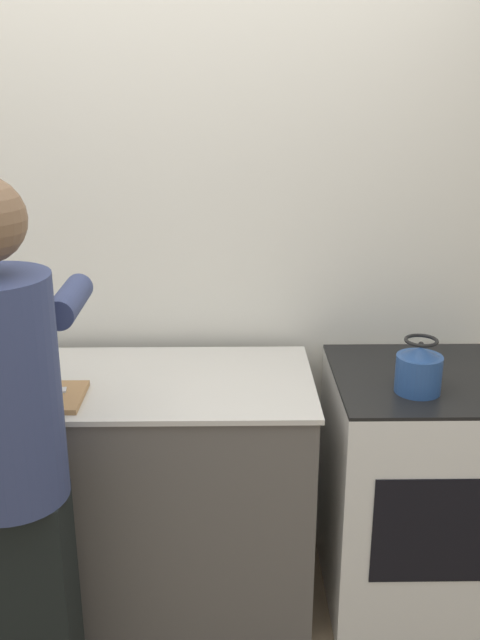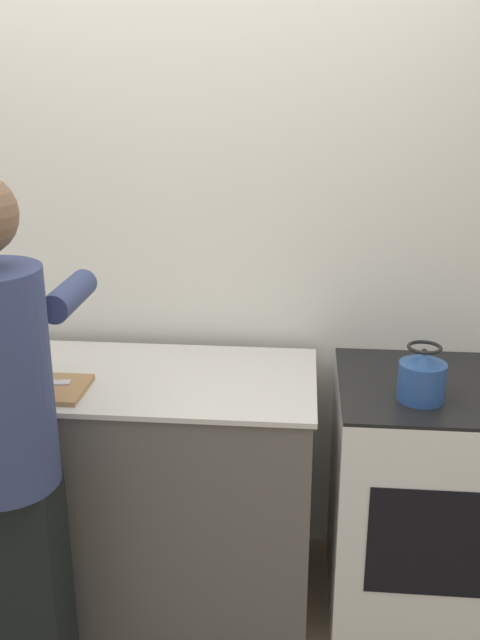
{
  "view_description": "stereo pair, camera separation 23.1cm",
  "coord_description": "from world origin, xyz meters",
  "px_view_note": "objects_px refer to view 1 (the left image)",
  "views": [
    {
      "loc": [
        0.23,
        -1.98,
        1.91
      ],
      "look_at": [
        0.26,
        0.21,
        1.16
      ],
      "focal_mm": 40.0,
      "sensor_mm": 36.0,
      "label": 1
    },
    {
      "loc": [
        0.46,
        -1.97,
        1.91
      ],
      "look_at": [
        0.26,
        0.21,
        1.16
      ],
      "focal_mm": 40.0,
      "sensor_mm": 36.0,
      "label": 2
    }
  ],
  "objects_px": {
    "cutting_board": "(34,397)",
    "knife": "(27,392)",
    "oven": "(414,488)",
    "person": "(10,448)",
    "kettle": "(419,370)"
  },
  "relations": [
    {
      "from": "person",
      "to": "kettle",
      "type": "distance_m",
      "value": 1.31
    },
    {
      "from": "cutting_board",
      "to": "knife",
      "type": "bearing_deg",
      "value": 151.77
    },
    {
      "from": "oven",
      "to": "cutting_board",
      "type": "bearing_deg",
      "value": -172.62
    },
    {
      "from": "person",
      "to": "knife",
      "type": "bearing_deg",
      "value": 97.38
    },
    {
      "from": "kettle",
      "to": "knife",
      "type": "bearing_deg",
      "value": -178.52
    },
    {
      "from": "cutting_board",
      "to": "kettle",
      "type": "bearing_deg",
      "value": 2.09
    },
    {
      "from": "person",
      "to": "knife",
      "type": "xyz_separation_m",
      "value": [
        -0.05,
        0.36,
        0.01
      ]
    },
    {
      "from": "oven",
      "to": "person",
      "type": "relative_size",
      "value": 0.54
    },
    {
      "from": "oven",
      "to": "cutting_board",
      "type": "height_order",
      "value": "cutting_board"
    },
    {
      "from": "cutting_board",
      "to": "person",
      "type": "bearing_deg",
      "value": -86.29
    },
    {
      "from": "knife",
      "to": "kettle",
      "type": "height_order",
      "value": "kettle"
    },
    {
      "from": "oven",
      "to": "person",
      "type": "distance_m",
      "value": 1.48
    },
    {
      "from": "person",
      "to": "cutting_board",
      "type": "xyz_separation_m",
      "value": [
        -0.02,
        0.35,
        -0.01
      ]
    },
    {
      "from": "person",
      "to": "cutting_board",
      "type": "relative_size",
      "value": 5.26
    },
    {
      "from": "oven",
      "to": "kettle",
      "type": "height_order",
      "value": "kettle"
    }
  ]
}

